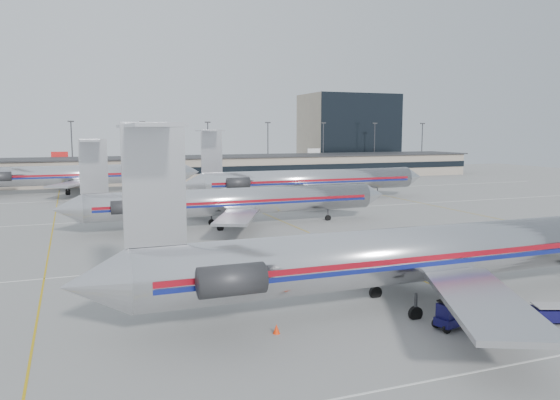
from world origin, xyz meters
name	(u,v)px	position (x,y,z in m)	size (l,w,h in m)	color
ground	(408,275)	(0.00, 0.00, 0.00)	(260.00, 260.00, 0.00)	gray
apron_markings	(353,251)	(0.00, 10.00, 0.01)	(160.00, 0.15, 0.02)	silver
terminal	(187,169)	(0.00, 97.97, 3.16)	(162.00, 17.00, 6.25)	gray
light_mast_row	(176,146)	(0.00, 112.00, 8.58)	(163.60, 0.40, 15.28)	#38383D
distant_building	(348,131)	(62.00, 128.00, 12.50)	(30.00, 20.00, 25.00)	tan
jet_foreground	(421,253)	(-3.96, -7.36, 3.84)	(50.52, 29.75, 13.22)	silver
jet_second_row	(230,201)	(-8.05, 29.15, 3.42)	(45.05, 26.53, 11.79)	silver
jet_third_row	(307,180)	(12.35, 50.30, 3.77)	(47.50, 29.22, 12.99)	silver
jet_back_row	(79,175)	(-26.09, 78.19, 3.82)	(48.05, 29.56, 13.14)	silver
tug_left	(451,316)	(-5.15, -12.37, 0.87)	(2.57, 1.70, 1.92)	#0C0A3A
cart_inner	(550,313)	(1.77, -13.76, 0.64)	(2.49, 2.13, 1.19)	#0C0A3A
belt_loader	(468,285)	(1.36, -6.25, 0.60)	(4.24, 1.42, 2.23)	gray
cone_left	(276,329)	(-15.85, -9.12, 0.30)	(0.44, 0.44, 0.61)	red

